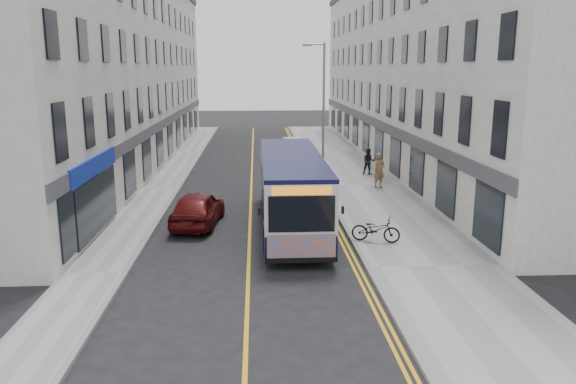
{
  "coord_description": "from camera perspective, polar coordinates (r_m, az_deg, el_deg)",
  "views": [
    {
      "loc": [
        0.31,
        -18.74,
        6.63
      ],
      "look_at": [
        1.59,
        3.78,
        1.6
      ],
      "focal_mm": 35.0,
      "sensor_mm": 36.0,
      "label": 1
    }
  ],
  "objects": [
    {
      "name": "kerb_east",
      "position": [
        31.65,
        3.5,
        0.57
      ],
      "size": [
        0.18,
        64.0,
        0.13
      ],
      "primitive_type": "cube",
      "color": "slate",
      "rests_on": "ground"
    },
    {
      "name": "terrace_east",
      "position": [
        41.29,
        12.75,
        12.09
      ],
      "size": [
        6.0,
        46.0,
        13.0
      ],
      "primitive_type": "cube",
      "color": "white",
      "rests_on": "ground"
    },
    {
      "name": "pavement_east",
      "position": [
        31.99,
        7.51,
        0.61
      ],
      "size": [
        4.5,
        64.0,
        0.12
      ],
      "primitive_type": "cube",
      "color": "gray",
      "rests_on": "ground"
    },
    {
      "name": "pavement_west",
      "position": [
        31.88,
        -12.78,
        0.36
      ],
      "size": [
        2.0,
        64.0,
        0.12
      ],
      "primitive_type": "cube",
      "color": "gray",
      "rests_on": "ground"
    },
    {
      "name": "road_dbl_yellow_outer",
      "position": [
        31.64,
        3.05,
        0.46
      ],
      "size": [
        0.1,
        64.0,
        0.01
      ],
      "primitive_type": "cube",
      "color": "orange",
      "rests_on": "ground"
    },
    {
      "name": "road_dbl_yellow_inner",
      "position": [
        31.62,
        2.69,
        0.45
      ],
      "size": [
        0.1,
        64.0,
        0.01
      ],
      "primitive_type": "cube",
      "color": "orange",
      "rests_on": "ground"
    },
    {
      "name": "ground",
      "position": [
        19.88,
        -4.0,
        -6.94
      ],
      "size": [
        140.0,
        140.0,
        0.0
      ],
      "primitive_type": "plane",
      "color": "black",
      "rests_on": "ground"
    },
    {
      "name": "car_white",
      "position": [
        42.11,
        0.71,
        4.52
      ],
      "size": [
        2.09,
        4.62,
        1.47
      ],
      "primitive_type": "imported",
      "rotation": [
        0.0,
        0.0,
        0.12
      ],
      "color": "silver",
      "rests_on": "ground"
    },
    {
      "name": "city_bus",
      "position": [
        23.43,
        0.35,
        0.4
      ],
      "size": [
        2.49,
        10.66,
        3.1
      ],
      "color": "black",
      "rests_on": "ground"
    },
    {
      "name": "streetlamp",
      "position": [
        33.05,
        3.49,
        8.64
      ],
      "size": [
        1.32,
        0.18,
        8.0
      ],
      "color": "gray",
      "rests_on": "ground"
    },
    {
      "name": "kerb_west",
      "position": [
        31.73,
        -11.0,
        0.39
      ],
      "size": [
        0.18,
        64.0,
        0.13
      ],
      "primitive_type": "cube",
      "color": "slate",
      "rests_on": "ground"
    },
    {
      "name": "pedestrian_far",
      "position": [
        35.04,
        8.22,
        3.08
      ],
      "size": [
        0.81,
        0.64,
        1.63
      ],
      "primitive_type": "imported",
      "rotation": [
        0.0,
        0.0,
        -0.03
      ],
      "color": "black",
      "rests_on": "pavement_east"
    },
    {
      "name": "terrace_west",
      "position": [
        40.82,
        -16.81,
        11.86
      ],
      "size": [
        6.0,
        46.0,
        13.0
      ],
      "primitive_type": "cube",
      "color": "silver",
      "rests_on": "ground"
    },
    {
      "name": "pedestrian_near",
      "position": [
        31.33,
        9.26,
        2.19
      ],
      "size": [
        0.82,
        0.71,
        1.91
      ],
      "primitive_type": "imported",
      "rotation": [
        0.0,
        0.0,
        0.44
      ],
      "color": "brown",
      "rests_on": "pavement_east"
    },
    {
      "name": "bicycle",
      "position": [
        21.61,
        8.91,
        -3.78
      ],
      "size": [
        1.95,
        1.2,
        0.97
      ],
      "primitive_type": "imported",
      "rotation": [
        0.0,
        0.0,
        1.24
      ],
      "color": "black",
      "rests_on": "pavement_east"
    },
    {
      "name": "car_maroon",
      "position": [
        24.26,
        -9.14,
        -1.62
      ],
      "size": [
        2.27,
        4.57,
        1.5
      ],
      "primitive_type": "imported",
      "rotation": [
        0.0,
        0.0,
        3.03
      ],
      "color": "#520D0E",
      "rests_on": "ground"
    },
    {
      "name": "road_centre_line",
      "position": [
        31.45,
        -3.75,
        0.38
      ],
      "size": [
        0.12,
        64.0,
        0.01
      ],
      "primitive_type": "cube",
      "color": "orange",
      "rests_on": "ground"
    }
  ]
}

